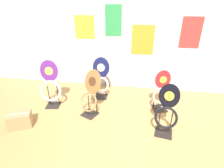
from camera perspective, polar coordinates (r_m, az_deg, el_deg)
ground_plane at (r=2.80m, az=8.20°, el=-21.31°), size 14.00×14.00×0.00m
wall_back at (r=4.11m, az=10.34°, el=15.40°), size 8.00×0.07×2.60m
toilet_seat_display_jazz_black at (r=2.96m, az=17.44°, el=-8.78°), size 0.39×0.33×0.87m
toilet_seat_display_navy_moon at (r=3.87m, az=-3.67°, el=1.60°), size 0.38×0.30×0.91m
toilet_seat_display_purple_note at (r=3.74m, az=-19.44°, el=-1.09°), size 0.46×0.32×0.98m
toilet_seat_display_woodgrain at (r=3.31m, az=-7.06°, el=-3.45°), size 0.48×0.47×0.88m
toilet_seat_display_crimson_swirl at (r=3.57m, az=15.93°, el=-2.61°), size 0.38×0.34×0.84m
storage_box at (r=3.52m, az=-27.80°, el=-10.30°), size 0.45×0.39×0.27m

